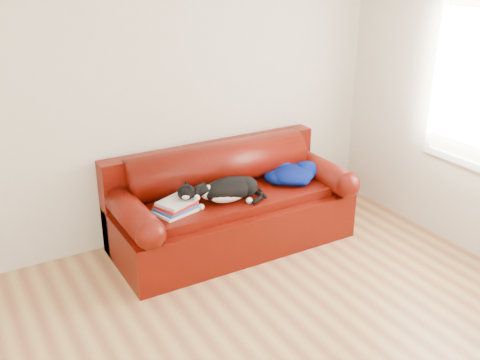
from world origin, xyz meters
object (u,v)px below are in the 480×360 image
object	(u,v)px
blanket	(293,173)
cat	(229,190)
book_stack	(176,206)
sofa_base	(232,220)

from	to	relation	value
blanket	cat	bearing A→B (deg)	-172.24
book_stack	blanket	xyz separation A→B (m)	(1.21, 0.08, 0.02)
cat	blanket	size ratio (longest dim) A/B	1.09
book_stack	cat	bearing A→B (deg)	-2.08
book_stack	sofa_base	bearing A→B (deg)	10.24
sofa_base	blanket	distance (m)	0.71
book_stack	blanket	size ratio (longest dim) A/B	0.58
sofa_base	book_stack	bearing A→B (deg)	-169.76
blanket	book_stack	bearing A→B (deg)	-176.16
book_stack	cat	xyz separation A→B (m)	(0.48, -0.02, 0.05)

